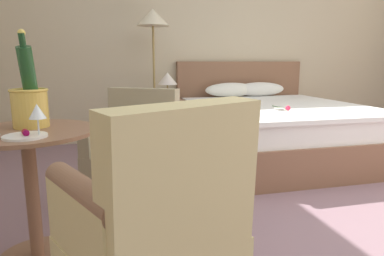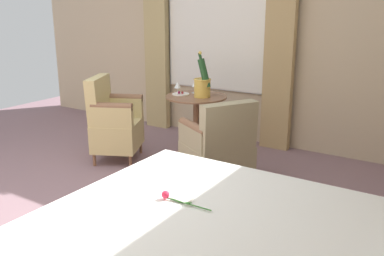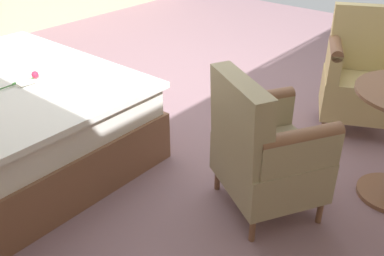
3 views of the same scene
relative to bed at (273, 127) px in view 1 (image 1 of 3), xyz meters
The scene contains 12 objects.
ground_plane 2.04m from the bed, 98.02° to the right, with size 7.68×7.68×0.00m, color gray.
wall_headboard_side 1.72m from the bed, 103.58° to the left, with size 6.00×0.12×3.13m.
bed is the anchor object (origin of this frame).
nightstand 1.34m from the bed, 146.90° to the left, with size 0.51×0.38×0.59m.
bedside_lamp 1.42m from the bed, 146.90° to the left, with size 0.26×0.26×0.35m.
floor_lamp_brass 1.85m from the bed, 153.09° to the left, with size 0.39×0.39×1.70m.
side_table_round 2.87m from the bed, 143.07° to the right, with size 0.70×0.70×0.74m.
champagne_bucket 2.86m from the bed, 144.43° to the right, with size 0.19×0.20×0.51m.
wine_glass_near_edge 2.96m from the bed, 138.96° to the right, with size 0.08×0.08×0.16m.
snack_plate 2.99m from the bed, 139.76° to the right, with size 0.20×0.20×0.04m.
armchair_by_window 2.01m from the bed, 147.31° to the right, with size 0.77×0.76×0.88m.
armchair_facing_bed 3.03m from the bed, 124.90° to the right, with size 0.73×0.70×0.96m.
Camera 1 is at (-1.60, -1.61, 1.08)m, focal length 32.00 mm.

